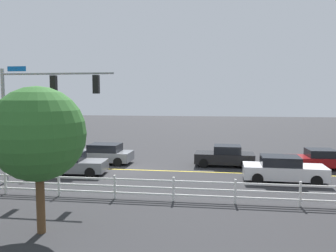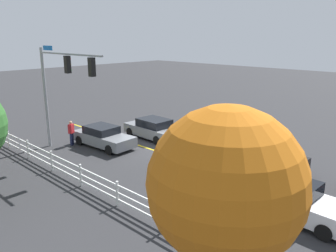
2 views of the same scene
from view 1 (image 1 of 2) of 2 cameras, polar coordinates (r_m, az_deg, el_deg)
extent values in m
plane|color=#2D2D30|center=(23.24, -8.16, -7.31)|extent=(120.00, 120.00, 0.00)
cube|color=gold|center=(22.48, 1.77, -7.67)|extent=(28.00, 0.16, 0.01)
cylinder|color=gray|center=(21.28, -26.02, -0.06)|extent=(0.20, 0.20, 6.51)
cylinder|color=gray|center=(19.61, -18.39, 8.46)|extent=(6.48, 0.12, 0.12)
cube|color=#0C59B2|center=(20.75, -24.32, 8.84)|extent=(1.10, 0.03, 0.28)
cube|color=black|center=(19.67, -18.85, 6.68)|extent=(0.32, 0.28, 1.00)
sphere|color=red|center=(19.82, -18.68, 7.60)|extent=(0.17, 0.17, 0.17)
sphere|color=orange|center=(19.80, -18.65, 6.68)|extent=(0.17, 0.17, 0.17)
sphere|color=#148C19|center=(19.80, -18.62, 5.75)|extent=(0.17, 0.17, 0.17)
cube|color=black|center=(18.71, -12.11, 6.93)|extent=(0.32, 0.28, 1.00)
sphere|color=red|center=(18.86, -11.97, 7.89)|extent=(0.17, 0.17, 0.17)
sphere|color=orange|center=(18.85, -11.95, 6.92)|extent=(0.17, 0.17, 0.17)
sphere|color=#148C19|center=(18.84, -11.93, 5.95)|extent=(0.17, 0.17, 0.17)
cube|color=silver|center=(20.82, 19.10, -7.34)|extent=(4.68, 1.96, 0.75)
cube|color=black|center=(20.66, 18.52, -5.60)|extent=(2.20, 1.71, 0.54)
cylinder|color=black|center=(22.02, 22.78, -7.51)|extent=(0.65, 0.24, 0.64)
cylinder|color=black|center=(20.40, 23.90, -8.55)|extent=(0.65, 0.24, 0.64)
cylinder|color=black|center=(21.51, 14.52, -7.57)|extent=(0.65, 0.24, 0.64)
cylinder|color=black|center=(19.85, 14.96, -8.65)|extent=(0.65, 0.24, 0.64)
cube|color=slate|center=(22.44, -16.25, -6.46)|extent=(4.65, 2.08, 0.68)
cube|color=black|center=(22.41, -16.84, -4.96)|extent=(2.16, 1.75, 0.50)
cylinder|color=black|center=(22.78, -11.81, -6.80)|extent=(0.65, 0.26, 0.64)
cylinder|color=black|center=(21.20, -13.10, -7.72)|extent=(0.65, 0.26, 0.64)
cylinder|color=black|center=(23.83, -19.02, -6.44)|extent=(0.65, 0.26, 0.64)
cylinder|color=black|center=(22.32, -20.76, -7.28)|extent=(0.65, 0.26, 0.64)
cube|color=maroon|center=(25.33, 24.00, -5.45)|extent=(4.42, 1.98, 0.61)
cube|color=black|center=(25.30, 24.52, -4.19)|extent=(1.85, 1.71, 0.51)
cylinder|color=black|center=(24.13, 21.24, -6.37)|extent=(0.65, 0.24, 0.64)
cylinder|color=black|center=(25.77, 20.24, -5.61)|extent=(0.65, 0.24, 0.64)
cylinder|color=black|center=(26.65, 26.47, -5.49)|extent=(0.65, 0.24, 0.64)
cube|color=black|center=(24.35, 9.53, -5.36)|extent=(4.19, 1.92, 0.72)
cube|color=black|center=(24.25, 10.04, -3.90)|extent=(1.91, 1.68, 0.54)
cylinder|color=black|center=(23.60, 6.08, -6.30)|extent=(0.64, 0.23, 0.64)
cylinder|color=black|center=(25.27, 6.30, -5.53)|extent=(0.64, 0.23, 0.64)
cylinder|color=black|center=(23.62, 12.98, -6.39)|extent=(0.64, 0.23, 0.64)
cylinder|color=black|center=(25.29, 12.73, -5.62)|extent=(0.64, 0.23, 0.64)
cube|color=slate|center=(25.43, -11.07, -4.98)|extent=(4.43, 2.03, 0.68)
cube|color=black|center=(25.26, -10.63, -3.62)|extent=(2.29, 1.77, 0.56)
cylinder|color=black|center=(25.26, -14.94, -5.68)|extent=(0.65, 0.24, 0.64)
cylinder|color=black|center=(26.83, -13.36, -5.01)|extent=(0.65, 0.24, 0.64)
cylinder|color=black|center=(24.17, -8.51, -6.05)|extent=(0.65, 0.24, 0.64)
cylinder|color=black|center=(25.81, -7.27, -5.32)|extent=(0.65, 0.24, 0.64)
cylinder|color=#191E3F|center=(22.05, -22.06, -7.19)|extent=(0.16, 0.16, 0.85)
cylinder|color=#191E3F|center=(22.25, -22.08, -7.08)|extent=(0.16, 0.16, 0.85)
cube|color=red|center=(22.01, -22.14, -5.26)|extent=(0.43, 0.48, 0.62)
sphere|color=tan|center=(21.94, -22.17, -4.18)|extent=(0.22, 0.22, 0.22)
cube|color=white|center=(16.60, 21.54, -10.67)|extent=(0.10, 0.10, 1.15)
cube|color=white|center=(16.17, 11.36, -10.83)|extent=(0.10, 0.10, 1.15)
cube|color=white|center=(16.25, 0.96, -10.65)|extent=(0.10, 0.10, 1.15)
cube|color=white|center=(16.83, -9.01, -10.15)|extent=(0.10, 0.10, 1.15)
cube|color=white|center=(17.86, -18.04, -9.44)|extent=(0.10, 0.10, 1.15)
cube|color=white|center=(19.28, -25.87, -8.63)|extent=(0.10, 0.10, 1.15)
cube|color=white|center=(16.38, -4.13, -9.17)|extent=(26.00, 0.06, 0.09)
cube|color=white|center=(16.47, -4.12, -10.35)|extent=(26.00, 0.06, 0.09)
cube|color=white|center=(16.56, -4.11, -11.41)|extent=(26.00, 0.06, 0.09)
cylinder|color=brown|center=(13.32, -20.84, -11.83)|extent=(0.31, 0.31, 2.38)
sphere|color=#2D6628|center=(12.83, -21.19, -1.24)|extent=(3.40, 3.40, 3.40)
camera|label=2|loc=(11.79, 60.02, 13.34)|focal=36.30mm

